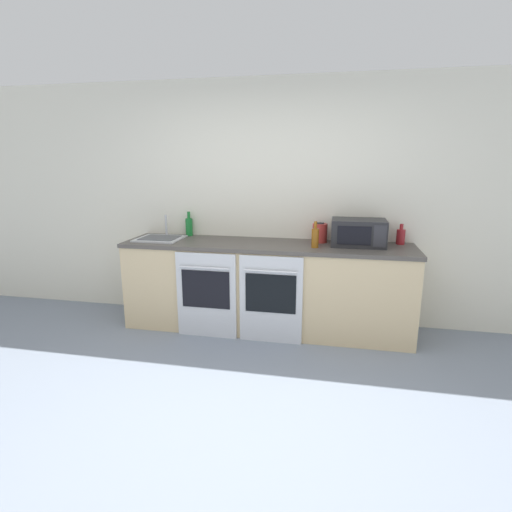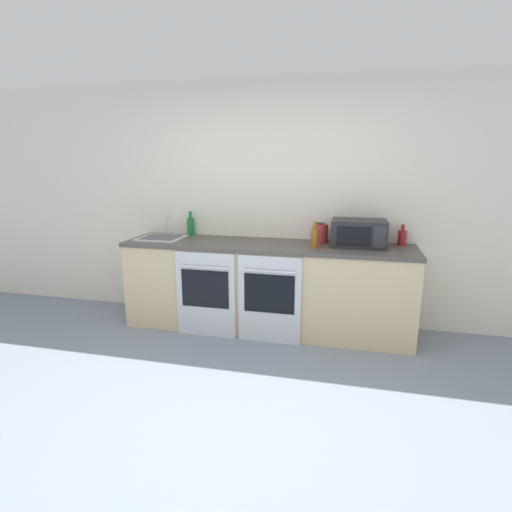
{
  "view_description": "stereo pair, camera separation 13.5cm",
  "coord_description": "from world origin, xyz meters",
  "px_view_note": "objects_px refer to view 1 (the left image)",
  "views": [
    {
      "loc": [
        0.69,
        -2.28,
        1.75
      ],
      "look_at": [
        -0.11,
        1.68,
        0.79
      ],
      "focal_mm": 28.0,
      "sensor_mm": 36.0,
      "label": 1
    },
    {
      "loc": [
        0.82,
        -2.25,
        1.75
      ],
      "look_at": [
        -0.11,
        1.68,
        0.79
      ],
      "focal_mm": 28.0,
      "sensor_mm": 36.0,
      "label": 2
    }
  ],
  "objects_px": {
    "microwave": "(358,233)",
    "bottle_red": "(401,236)",
    "bottle_green": "(189,226)",
    "bottle_amber": "(315,237)",
    "kettle": "(320,233)",
    "oven_left": "(206,295)",
    "oven_right": "(271,299)",
    "sink": "(160,238)"
  },
  "relations": [
    {
      "from": "microwave",
      "to": "bottle_red",
      "type": "distance_m",
      "value": 0.46
    },
    {
      "from": "bottle_green",
      "to": "bottle_amber",
      "type": "bearing_deg",
      "value": -14.56
    },
    {
      "from": "kettle",
      "to": "oven_left",
      "type": "bearing_deg",
      "value": -154.32
    },
    {
      "from": "oven_left",
      "to": "oven_right",
      "type": "height_order",
      "value": "same"
    },
    {
      "from": "bottle_amber",
      "to": "sink",
      "type": "bearing_deg",
      "value": 176.44
    },
    {
      "from": "oven_left",
      "to": "oven_right",
      "type": "bearing_deg",
      "value": 0.0
    },
    {
      "from": "bottle_amber",
      "to": "sink",
      "type": "xyz_separation_m",
      "value": [
        -1.67,
        0.1,
        -0.09
      ]
    },
    {
      "from": "oven_left",
      "to": "kettle",
      "type": "height_order",
      "value": "kettle"
    },
    {
      "from": "oven_left",
      "to": "bottle_green",
      "type": "xyz_separation_m",
      "value": [
        -0.39,
        0.61,
        0.59
      ]
    },
    {
      "from": "oven_left",
      "to": "kettle",
      "type": "relative_size",
      "value": 4.24
    },
    {
      "from": "oven_left",
      "to": "microwave",
      "type": "distance_m",
      "value": 1.64
    },
    {
      "from": "oven_right",
      "to": "bottle_amber",
      "type": "relative_size",
      "value": 3.38
    },
    {
      "from": "kettle",
      "to": "oven_right",
      "type": "bearing_deg",
      "value": -129.43
    },
    {
      "from": "microwave",
      "to": "bottle_red",
      "type": "xyz_separation_m",
      "value": [
        0.43,
        0.15,
        -0.05
      ]
    },
    {
      "from": "oven_left",
      "to": "sink",
      "type": "height_order",
      "value": "sink"
    },
    {
      "from": "bottle_amber",
      "to": "kettle",
      "type": "distance_m",
      "value": 0.28
    },
    {
      "from": "oven_left",
      "to": "oven_right",
      "type": "distance_m",
      "value": 0.65
    },
    {
      "from": "microwave",
      "to": "sink",
      "type": "height_order",
      "value": "microwave"
    },
    {
      "from": "bottle_red",
      "to": "oven_right",
      "type": "bearing_deg",
      "value": -155.1
    },
    {
      "from": "bottle_green",
      "to": "bottle_red",
      "type": "bearing_deg",
      "value": -0.91
    },
    {
      "from": "bottle_green",
      "to": "kettle",
      "type": "bearing_deg",
      "value": -3.57
    },
    {
      "from": "sink",
      "to": "bottle_green",
      "type": "bearing_deg",
      "value": 49.19
    },
    {
      "from": "bottle_amber",
      "to": "bottle_green",
      "type": "bearing_deg",
      "value": 165.44
    },
    {
      "from": "bottle_green",
      "to": "bottle_red",
      "type": "height_order",
      "value": "bottle_green"
    },
    {
      "from": "microwave",
      "to": "oven_right",
      "type": "bearing_deg",
      "value": -152.48
    },
    {
      "from": "oven_left",
      "to": "bottle_green",
      "type": "height_order",
      "value": "bottle_green"
    },
    {
      "from": "kettle",
      "to": "sink",
      "type": "height_order",
      "value": "sink"
    },
    {
      "from": "oven_left",
      "to": "bottle_amber",
      "type": "distance_m",
      "value": 1.22
    },
    {
      "from": "microwave",
      "to": "kettle",
      "type": "relative_size",
      "value": 2.56
    },
    {
      "from": "bottle_red",
      "to": "bottle_green",
      "type": "bearing_deg",
      "value": 179.09
    },
    {
      "from": "oven_left",
      "to": "bottle_amber",
      "type": "bearing_deg",
      "value": 12.8
    },
    {
      "from": "bottle_red",
      "to": "sink",
      "type": "height_order",
      "value": "sink"
    },
    {
      "from": "bottle_green",
      "to": "sink",
      "type": "height_order",
      "value": "bottle_green"
    },
    {
      "from": "oven_right",
      "to": "microwave",
      "type": "bearing_deg",
      "value": 27.52
    },
    {
      "from": "bottle_red",
      "to": "sink",
      "type": "bearing_deg",
      "value": -174.7
    },
    {
      "from": "oven_left",
      "to": "microwave",
      "type": "relative_size",
      "value": 1.66
    },
    {
      "from": "oven_right",
      "to": "microwave",
      "type": "height_order",
      "value": "microwave"
    },
    {
      "from": "kettle",
      "to": "sink",
      "type": "distance_m",
      "value": 1.71
    },
    {
      "from": "kettle",
      "to": "sink",
      "type": "bearing_deg",
      "value": -174.04
    },
    {
      "from": "oven_right",
      "to": "microwave",
      "type": "xyz_separation_m",
      "value": [
        0.81,
        0.42,
        0.61
      ]
    },
    {
      "from": "bottle_red",
      "to": "kettle",
      "type": "height_order",
      "value": "bottle_red"
    },
    {
      "from": "oven_right",
      "to": "microwave",
      "type": "relative_size",
      "value": 1.66
    }
  ]
}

